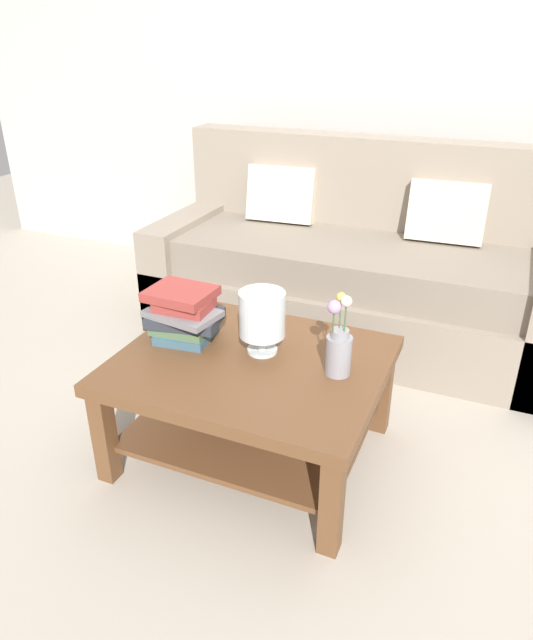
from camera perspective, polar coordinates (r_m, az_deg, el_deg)
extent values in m
plane|color=#ADA393|center=(2.75, 2.46, -8.40)|extent=(10.00, 10.00, 0.00)
cube|color=#BCB7B2|center=(3.85, 12.47, 22.65)|extent=(6.40, 0.12, 2.70)
cube|color=gray|center=(3.33, 8.13, 1.52)|extent=(2.23, 0.90, 0.36)
cube|color=gray|center=(3.20, 8.30, 5.86)|extent=(1.99, 0.74, 0.20)
cube|color=gray|center=(3.48, 10.32, 11.73)|extent=(2.23, 0.20, 0.70)
cube|color=gray|center=(3.65, -7.31, 5.90)|extent=(0.20, 0.90, 0.60)
cube|color=beige|center=(3.49, 1.56, 12.36)|extent=(0.41, 0.21, 0.34)
cube|color=beige|center=(3.27, 17.43, 10.19)|extent=(0.41, 0.20, 0.34)
cube|color=brown|center=(2.24, -1.52, -4.44)|extent=(1.01, 0.84, 0.05)
cube|color=brown|center=(2.32, -15.75, -11.01)|extent=(0.07, 0.07, 0.40)
cube|color=brown|center=(1.98, 6.47, -17.74)|extent=(0.07, 0.07, 0.40)
cube|color=brown|center=(2.82, -6.76, -2.92)|extent=(0.07, 0.07, 0.40)
cube|color=brown|center=(2.54, 11.43, -6.85)|extent=(0.07, 0.07, 0.40)
cube|color=brown|center=(2.40, -1.44, -10.23)|extent=(0.89, 0.72, 0.02)
cube|color=slate|center=(2.39, -2.96, -9.63)|extent=(0.29, 0.22, 0.02)
cube|color=#3D6075|center=(2.39, -7.94, -1.35)|extent=(0.23, 0.23, 0.04)
cube|color=#51704C|center=(2.38, -8.26, -0.61)|extent=(0.24, 0.21, 0.03)
cube|color=#2D333D|center=(2.36, -8.06, 0.21)|extent=(0.31, 0.24, 0.04)
cube|color=slate|center=(2.32, -8.30, 0.63)|extent=(0.31, 0.22, 0.02)
cube|color=#993833|center=(2.32, -8.13, 1.53)|extent=(0.22, 0.17, 0.04)
cube|color=#993833|center=(2.32, -8.50, 2.61)|extent=(0.26, 0.22, 0.04)
cylinder|color=silver|center=(2.28, -0.42, -2.97)|extent=(0.12, 0.12, 0.02)
cylinder|color=silver|center=(2.26, -0.43, -2.14)|extent=(0.04, 0.04, 0.06)
cylinder|color=silver|center=(2.20, -0.44, 0.60)|extent=(0.18, 0.18, 0.18)
sphere|color=tan|center=(2.23, -1.07, -0.16)|extent=(0.04, 0.04, 0.04)
sphere|color=slate|center=(2.22, 0.34, -0.13)|extent=(0.05, 0.05, 0.05)
cylinder|color=gray|center=(2.12, 7.14, -3.49)|extent=(0.10, 0.10, 0.15)
cylinder|color=gray|center=(2.08, 7.28, -1.34)|extent=(0.07, 0.07, 0.03)
cylinder|color=#426638|center=(2.04, 7.81, 0.20)|extent=(0.01, 0.01, 0.10)
sphere|color=silver|center=(2.01, 7.92, 1.85)|extent=(0.04, 0.04, 0.04)
cylinder|color=#426638|center=(2.06, 7.32, 0.60)|extent=(0.01, 0.01, 0.11)
sphere|color=gold|center=(2.03, 7.42, 2.25)|extent=(0.04, 0.04, 0.04)
cylinder|color=#426638|center=(2.03, 6.65, -0.15)|extent=(0.01, 0.01, 0.08)
sphere|color=#B28CB7|center=(2.01, 6.73, 1.28)|extent=(0.05, 0.05, 0.05)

